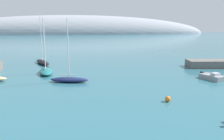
% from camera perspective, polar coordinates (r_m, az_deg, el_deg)
% --- Properties ---
extents(distant_ridge, '(292.47, 55.03, 39.80)m').
position_cam_1_polar(distant_ridge, '(254.72, -8.90, 8.75)').
color(distant_ridge, '#999EA8').
rests_on(distant_ridge, ground).
extents(sailboat_black_near_shore, '(4.45, 8.40, 10.56)m').
position_cam_1_polar(sailboat_black_near_shore, '(52.23, -16.77, 1.96)').
color(sailboat_black_near_shore, black).
rests_on(sailboat_black_near_shore, water).
extents(sailboat_navy_outer_mooring, '(5.84, 3.07, 9.14)m').
position_cam_1_polar(sailboat_navy_outer_mooring, '(34.14, -10.52, -2.21)').
color(sailboat_navy_outer_mooring, navy).
rests_on(sailboat_navy_outer_mooring, water).
extents(sailboat_teal_end_of_line, '(2.95, 6.46, 9.38)m').
position_cam_1_polar(sailboat_teal_end_of_line, '(41.15, -16.01, -0.19)').
color(sailboat_teal_end_of_line, '#1E6B70').
rests_on(sailboat_teal_end_of_line, water).
extents(motorboat_grey_foreground, '(2.87, 4.20, 1.11)m').
position_cam_1_polar(motorboat_grey_foreground, '(38.44, 23.47, -1.57)').
color(motorboat_grey_foreground, gray).
rests_on(motorboat_grey_foreground, water).
extents(mooring_buoy_orange, '(0.62, 0.62, 0.62)m').
position_cam_1_polar(mooring_buoy_orange, '(25.74, 13.58, -6.93)').
color(mooring_buoy_orange, orange).
rests_on(mooring_buoy_orange, water).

